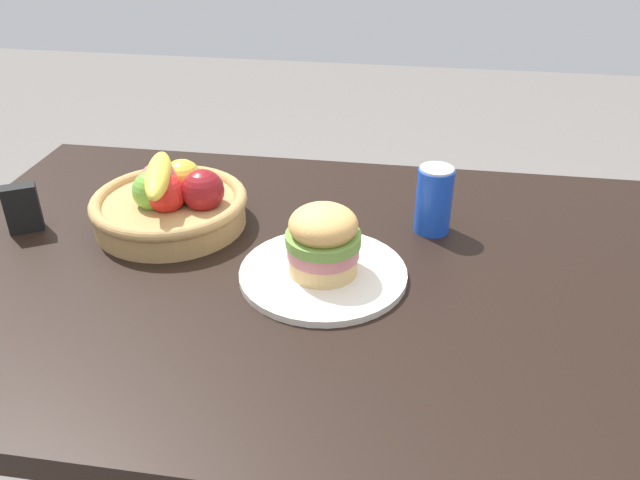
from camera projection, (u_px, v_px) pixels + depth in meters
The scene contains 6 objects.
dining_table at pixel (318, 316), 1.15m from camera, with size 1.40×0.90×0.75m.
plate at pixel (323, 274), 1.08m from camera, with size 0.28×0.28×0.01m, color silver.
sandwich at pixel (323, 240), 1.04m from camera, with size 0.12×0.12×0.12m.
soda_can at pixel (434, 200), 1.18m from camera, with size 0.07×0.07×0.13m.
fruit_basket at pixel (170, 202), 1.21m from camera, with size 0.29×0.29×0.14m.
napkin_holder at pixel (22, 208), 1.19m from camera, with size 0.06×0.03×0.09m, color black.
Camera 1 is at (0.15, -0.91, 1.35)m, focal length 36.62 mm.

